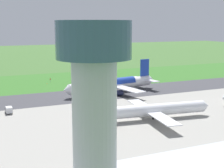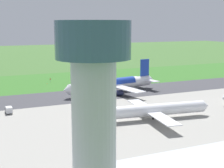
{
  "view_description": "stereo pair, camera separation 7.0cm",
  "coord_description": "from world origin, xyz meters",
  "px_view_note": "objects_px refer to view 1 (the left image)",
  "views": [
    {
      "loc": [
        57.5,
        150.62,
        34.42
      ],
      "look_at": [
        -10.15,
        0.0,
        4.5
      ],
      "focal_mm": 53.55,
      "sensor_mm": 36.0,
      "label": 1
    },
    {
      "loc": [
        57.43,
        150.65,
        34.42
      ],
      "look_at": [
        -10.15,
        0.0,
        4.5
      ],
      "focal_mm": 53.55,
      "sensor_mm": 36.0,
      "label": 2
    }
  ],
  "objects_px": {
    "airliner_main": "(113,84)",
    "no_stopping_sign": "(50,80)",
    "airliner_parked_mid": "(153,110)",
    "traffic_cone_orange": "(47,83)",
    "service_truck_fuel": "(9,110)"
  },
  "relations": [
    {
      "from": "no_stopping_sign",
      "to": "traffic_cone_orange",
      "type": "height_order",
      "value": "no_stopping_sign"
    },
    {
      "from": "airliner_main",
      "to": "traffic_cone_orange",
      "type": "relative_size",
      "value": 98.08
    },
    {
      "from": "traffic_cone_orange",
      "to": "airliner_parked_mid",
      "type": "bearing_deg",
      "value": 101.53
    },
    {
      "from": "no_stopping_sign",
      "to": "traffic_cone_orange",
      "type": "bearing_deg",
      "value": 56.12
    },
    {
      "from": "airliner_parked_mid",
      "to": "traffic_cone_orange",
      "type": "bearing_deg",
      "value": -78.47
    },
    {
      "from": "airliner_main",
      "to": "airliner_parked_mid",
      "type": "bearing_deg",
      "value": 82.54
    },
    {
      "from": "airliner_main",
      "to": "no_stopping_sign",
      "type": "bearing_deg",
      "value": -63.76
    },
    {
      "from": "airliner_parked_mid",
      "to": "no_stopping_sign",
      "type": "height_order",
      "value": "airliner_parked_mid"
    },
    {
      "from": "traffic_cone_orange",
      "to": "service_truck_fuel",
      "type": "bearing_deg",
      "value": 63.6
    },
    {
      "from": "airliner_main",
      "to": "airliner_parked_mid",
      "type": "distance_m",
      "value": 50.11
    },
    {
      "from": "no_stopping_sign",
      "to": "traffic_cone_orange",
      "type": "xyz_separation_m",
      "value": [
        3.19,
        4.75,
        -1.05
      ]
    },
    {
      "from": "airliner_main",
      "to": "service_truck_fuel",
      "type": "distance_m",
      "value": 56.57
    },
    {
      "from": "service_truck_fuel",
      "to": "traffic_cone_orange",
      "type": "xyz_separation_m",
      "value": [
        -28.64,
        -57.69,
        -1.13
      ]
    },
    {
      "from": "airliner_main",
      "to": "airliner_parked_mid",
      "type": "height_order",
      "value": "airliner_main"
    },
    {
      "from": "airliner_parked_mid",
      "to": "service_truck_fuel",
      "type": "xyz_separation_m",
      "value": [
        46.6,
        -30.41,
        -2.27
      ]
    }
  ]
}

